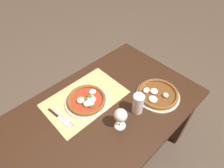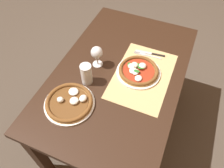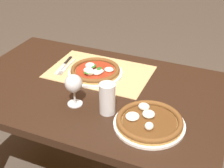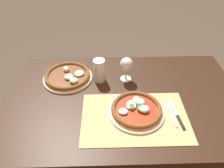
{
  "view_description": "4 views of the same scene",
  "coord_description": "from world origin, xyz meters",
  "px_view_note": "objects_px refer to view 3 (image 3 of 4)",
  "views": [
    {
      "loc": [
        0.47,
        0.57,
        1.75
      ],
      "look_at": [
        -0.16,
        -0.08,
        0.8
      ],
      "focal_mm": 30.0,
      "sensor_mm": 36.0,
      "label": 1
    },
    {
      "loc": [
        -0.91,
        -0.33,
        1.85
      ],
      "look_at": [
        -0.18,
        -0.02,
        0.83
      ],
      "focal_mm": 35.0,
      "sensor_mm": 36.0,
      "label": 2
    },
    {
      "loc": [
        -0.61,
        1.19,
        1.58
      ],
      "look_at": [
        -0.13,
        0.06,
        0.82
      ],
      "focal_mm": 50.0,
      "sensor_mm": 36.0,
      "label": 3
    },
    {
      "loc": [
        -0.11,
        -0.9,
        1.59
      ],
      "look_at": [
        -0.08,
        0.04,
        0.81
      ],
      "focal_mm": 35.0,
      "sensor_mm": 36.0,
      "label": 4
    }
  ],
  "objects_px": {
    "pizza_far": "(149,121)",
    "fork": "(67,67)",
    "pint_glass": "(107,99)",
    "wine_glass": "(74,85)",
    "pizza_near": "(95,71)",
    "knife": "(64,65)"
  },
  "relations": [
    {
      "from": "pizza_near",
      "to": "pint_glass",
      "type": "xyz_separation_m",
      "value": [
        -0.2,
        0.28,
        0.05
      ]
    },
    {
      "from": "pint_glass",
      "to": "fork",
      "type": "bearing_deg",
      "value": -37.58
    },
    {
      "from": "pint_glass",
      "to": "knife",
      "type": "distance_m",
      "value": 0.51
    },
    {
      "from": "pizza_far",
      "to": "wine_glass",
      "type": "relative_size",
      "value": 1.96
    },
    {
      "from": "pizza_near",
      "to": "fork",
      "type": "relative_size",
      "value": 1.47
    },
    {
      "from": "pizza_near",
      "to": "pint_glass",
      "type": "relative_size",
      "value": 2.03
    },
    {
      "from": "wine_glass",
      "to": "fork",
      "type": "relative_size",
      "value": 0.77
    },
    {
      "from": "fork",
      "to": "wine_glass",
      "type": "bearing_deg",
      "value": 126.11
    },
    {
      "from": "pint_glass",
      "to": "fork",
      "type": "xyz_separation_m",
      "value": [
        0.38,
        -0.29,
        -0.06
      ]
    },
    {
      "from": "pizza_near",
      "to": "wine_glass",
      "type": "bearing_deg",
      "value": 96.61
    },
    {
      "from": "wine_glass",
      "to": "pizza_near",
      "type": "bearing_deg",
      "value": -83.39
    },
    {
      "from": "pizza_far",
      "to": "fork",
      "type": "bearing_deg",
      "value": -28.13
    },
    {
      "from": "pint_glass",
      "to": "fork",
      "type": "distance_m",
      "value": 0.48
    },
    {
      "from": "pizza_near",
      "to": "pizza_far",
      "type": "xyz_separation_m",
      "value": [
        -0.39,
        0.3,
        -0.0
      ]
    },
    {
      "from": "pizza_far",
      "to": "fork",
      "type": "distance_m",
      "value": 0.65
    },
    {
      "from": "pizza_near",
      "to": "pizza_far",
      "type": "height_order",
      "value": "pizza_near"
    },
    {
      "from": "knife",
      "to": "pizza_far",
      "type": "bearing_deg",
      "value": 152.08
    },
    {
      "from": "wine_glass",
      "to": "fork",
      "type": "distance_m",
      "value": 0.38
    },
    {
      "from": "pizza_near",
      "to": "knife",
      "type": "height_order",
      "value": "pizza_near"
    },
    {
      "from": "pizza_far",
      "to": "knife",
      "type": "height_order",
      "value": "pizza_far"
    },
    {
      "from": "pizza_far",
      "to": "wine_glass",
      "type": "bearing_deg",
      "value": -2.23
    },
    {
      "from": "pizza_far",
      "to": "fork",
      "type": "height_order",
      "value": "pizza_far"
    }
  ]
}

